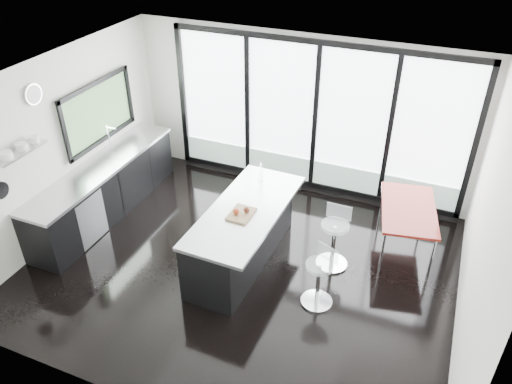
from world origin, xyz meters
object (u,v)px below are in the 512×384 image
at_px(bar_stool_near, 318,283).
at_px(red_table, 405,228).
at_px(island, 241,234).
at_px(bar_stool_far, 333,245).

distance_m(bar_stool_near, red_table, 1.86).
xyz_separation_m(island, bar_stool_far, (1.28, 0.40, -0.11)).
bearing_deg(bar_stool_near, bar_stool_far, 115.61).
bearing_deg(bar_stool_near, island, -174.11).
distance_m(bar_stool_near, bar_stool_far, 0.83).
bearing_deg(red_table, bar_stool_near, -118.25).
bearing_deg(island, bar_stool_far, 17.21).
relative_size(island, bar_stool_far, 3.12).
distance_m(bar_stool_far, red_table, 1.21).
bearing_deg(island, bar_stool_near, -18.47).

